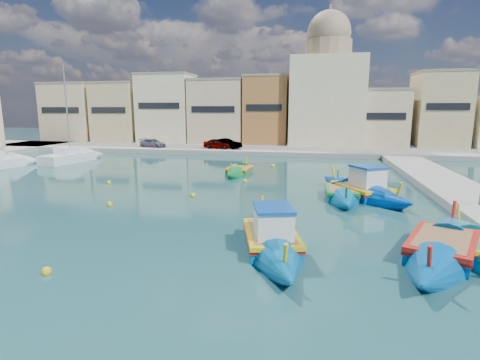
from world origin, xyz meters
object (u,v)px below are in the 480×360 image
(yacht_north, at_px, (81,157))
(yacht_midnorth, at_px, (9,163))
(luzzu_turquoise_cabin, at_px, (271,239))
(luzzu_blue_cabin, at_px, (362,191))
(luzzu_cyan_south, at_px, (480,249))
(church_block, at_px, (327,89))
(luzzu_green, at_px, (239,171))
(luzzu_cyan_mid, at_px, (341,194))
(luzzu_blue_south, at_px, (442,249))

(yacht_north, distance_m, yacht_midnorth, 6.88)
(luzzu_turquoise_cabin, distance_m, yacht_midnorth, 32.67)
(luzzu_blue_cabin, bearing_deg, luzzu_turquoise_cabin, -115.47)
(luzzu_cyan_south, bearing_deg, luzzu_turquoise_cabin, -174.44)
(church_block, height_order, luzzu_turquoise_cabin, church_block)
(luzzu_green, distance_m, luzzu_cyan_south, 20.99)
(luzzu_cyan_south, bearing_deg, luzzu_cyan_mid, 118.33)
(yacht_midnorth, bearing_deg, yacht_north, 51.49)
(luzzu_cyan_mid, height_order, yacht_midnorth, yacht_midnorth)
(luzzu_blue_cabin, relative_size, luzzu_cyan_mid, 1.13)
(luzzu_turquoise_cabin, height_order, luzzu_cyan_south, luzzu_turquoise_cabin)
(luzzu_cyan_mid, bearing_deg, luzzu_green, 137.08)
(luzzu_cyan_south, distance_m, yacht_north, 38.48)
(church_block, relative_size, yacht_north, 1.72)
(church_block, xyz_separation_m, yacht_midnorth, (-31.23, -24.43, -7.99))
(luzzu_blue_cabin, xyz_separation_m, luzzu_cyan_south, (3.42, -9.35, -0.14))
(luzzu_blue_cabin, bearing_deg, luzzu_cyan_south, -69.93)
(yacht_midnorth, bearing_deg, luzzu_blue_cabin, -11.57)
(luzzu_green, distance_m, yacht_midnorth, 23.24)
(luzzu_turquoise_cabin, relative_size, luzzu_cyan_south, 1.22)
(luzzu_blue_cabin, xyz_separation_m, yacht_midnorth, (-32.81, 6.72, 0.02))
(luzzu_blue_cabin, relative_size, luzzu_cyan_south, 1.18)
(luzzu_turquoise_cabin, bearing_deg, church_block, 85.50)
(luzzu_cyan_south, xyz_separation_m, yacht_midnorth, (-36.23, 16.07, 0.16))
(luzzu_blue_cabin, xyz_separation_m, luzzu_cyan_mid, (-1.34, -0.53, -0.15))
(church_block, relative_size, luzzu_turquoise_cabin, 2.02)
(luzzu_cyan_mid, bearing_deg, yacht_midnorth, 167.03)
(luzzu_turquoise_cabin, height_order, luzzu_blue_cabin, luzzu_blue_cabin)
(luzzu_turquoise_cabin, height_order, luzzu_blue_south, luzzu_turquoise_cabin)
(luzzu_blue_cabin, xyz_separation_m, luzzu_green, (-9.58, 7.13, -0.17))
(church_block, bearing_deg, luzzu_turquoise_cabin, -94.50)
(luzzu_turquoise_cabin, distance_m, luzzu_blue_cabin, 11.25)
(luzzu_blue_cabin, distance_m, luzzu_cyan_mid, 1.45)
(luzzu_blue_cabin, height_order, luzzu_green, luzzu_blue_cabin)
(luzzu_blue_south, bearing_deg, luzzu_green, 124.06)
(church_block, bearing_deg, luzzu_cyan_south, -82.96)
(luzzu_blue_south, bearing_deg, church_block, 94.82)
(luzzu_blue_south, bearing_deg, luzzu_cyan_south, 16.12)
(luzzu_blue_south, distance_m, yacht_midnorth, 38.41)
(church_block, distance_m, luzzu_blue_cabin, 32.20)
(luzzu_blue_south, bearing_deg, yacht_midnorth, 154.53)
(luzzu_green, xyz_separation_m, yacht_midnorth, (-23.23, -0.41, 0.18))
(yacht_midnorth, bearing_deg, church_block, 38.04)
(luzzu_cyan_south, bearing_deg, luzzu_blue_cabin, 110.07)
(luzzu_turquoise_cabin, height_order, yacht_midnorth, yacht_midnorth)
(luzzu_blue_south, relative_size, luzzu_cyan_south, 1.23)
(luzzu_blue_cabin, distance_m, luzzu_green, 11.94)
(luzzu_blue_south, distance_m, yacht_north, 37.47)
(yacht_north, bearing_deg, church_block, 35.26)
(luzzu_cyan_south, bearing_deg, luzzu_blue_south, -163.88)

